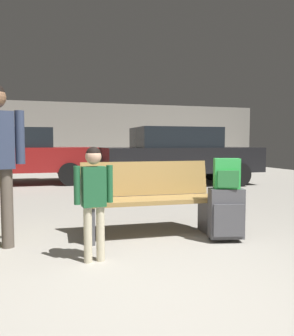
{
  "coord_description": "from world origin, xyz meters",
  "views": [
    {
      "loc": [
        -0.88,
        -2.27,
        1.12
      ],
      "look_at": [
        0.21,
        1.3,
        0.85
      ],
      "focal_mm": 37.59,
      "sensor_mm": 36.0,
      "label": 1
    }
  ],
  "objects_px": {
    "bench": "(149,199)",
    "parked_car_far": "(17,154)",
    "backpack_bright": "(227,174)",
    "suitcase": "(226,214)",
    "parked_car_near": "(179,154)",
    "child": "(94,191)"
  },
  "relations": [
    {
      "from": "backpack_bright",
      "to": "parked_car_near",
      "type": "bearing_deg",
      "value": 73.5
    },
    {
      "from": "bench",
      "to": "parked_car_far",
      "type": "height_order",
      "value": "parked_car_far"
    },
    {
      "from": "bench",
      "to": "parked_car_near",
      "type": "relative_size",
      "value": 0.39
    },
    {
      "from": "bench",
      "to": "parked_car_far",
      "type": "bearing_deg",
      "value": 106.65
    },
    {
      "from": "bench",
      "to": "suitcase",
      "type": "bearing_deg",
      "value": -34.2
    },
    {
      "from": "backpack_bright",
      "to": "suitcase",
      "type": "bearing_deg",
      "value": 13.87
    },
    {
      "from": "child",
      "to": "bench",
      "type": "bearing_deg",
      "value": 43.84
    },
    {
      "from": "suitcase",
      "to": "bench",
      "type": "bearing_deg",
      "value": 145.8
    },
    {
      "from": "bench",
      "to": "backpack_bright",
      "type": "bearing_deg",
      "value": -34.24
    },
    {
      "from": "backpack_bright",
      "to": "parked_car_near",
      "type": "relative_size",
      "value": 0.08
    },
    {
      "from": "suitcase",
      "to": "backpack_bright",
      "type": "distance_m",
      "value": 0.45
    },
    {
      "from": "suitcase",
      "to": "child",
      "type": "distance_m",
      "value": 1.59
    },
    {
      "from": "backpack_bright",
      "to": "child",
      "type": "distance_m",
      "value": 1.55
    },
    {
      "from": "parked_car_near",
      "to": "backpack_bright",
      "type": "bearing_deg",
      "value": -106.5
    },
    {
      "from": "bench",
      "to": "parked_car_far",
      "type": "relative_size",
      "value": 0.39
    },
    {
      "from": "parked_car_near",
      "to": "suitcase",
      "type": "bearing_deg",
      "value": -106.49
    },
    {
      "from": "bench",
      "to": "parked_car_near",
      "type": "xyz_separation_m",
      "value": [
        2.29,
        4.68,
        0.36
      ]
    },
    {
      "from": "child",
      "to": "parked_car_near",
      "type": "distance_m",
      "value": 6.23
    },
    {
      "from": "suitcase",
      "to": "parked_car_near",
      "type": "xyz_separation_m",
      "value": [
        1.54,
        5.19,
        0.48
      ]
    },
    {
      "from": "backpack_bright",
      "to": "parked_car_near",
      "type": "distance_m",
      "value": 5.41
    },
    {
      "from": "backpack_bright",
      "to": "parked_car_far",
      "type": "relative_size",
      "value": 0.08
    },
    {
      "from": "bench",
      "to": "child",
      "type": "distance_m",
      "value": 1.1
    }
  ]
}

